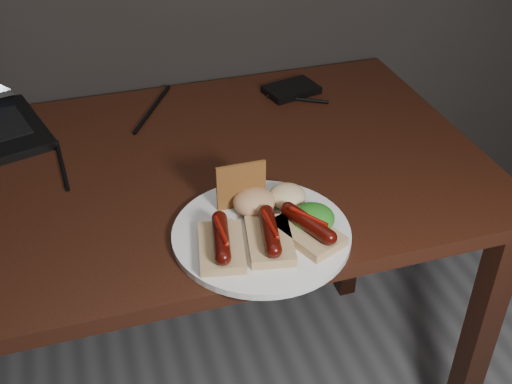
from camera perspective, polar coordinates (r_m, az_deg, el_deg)
name	(u,v)px	position (r m, az deg, el deg)	size (l,w,h in m)	color
desk	(125,215)	(1.27, -11.54, -2.02)	(1.40, 0.70, 0.75)	#37170D
hard_drive	(291,90)	(1.49, 3.15, 9.07)	(0.12, 0.08, 0.02)	black
desk_cables	(100,137)	(1.35, -13.66, 4.80)	(0.90, 0.36, 0.01)	black
plate	(261,234)	(1.05, 0.48, -3.75)	(0.29, 0.29, 0.01)	white
bread_sausage_left	(221,243)	(1.00, -3.10, -4.54)	(0.09, 0.13, 0.04)	#D2BB7B
bread_sausage_center	(270,236)	(1.01, 1.24, -3.96)	(0.09, 0.13, 0.04)	#D2BB7B
bread_sausage_right	(308,229)	(1.03, 4.63, -3.26)	(0.11, 0.13, 0.04)	#D2BB7B
crispbread	(241,186)	(1.08, -1.33, 0.58)	(0.09, 0.01, 0.09)	#A3612C
salad_greens	(313,218)	(1.05, 5.12, -2.30)	(0.07, 0.07, 0.04)	#156213
salsa_mound	(254,202)	(1.08, -0.17, -0.87)	(0.07, 0.07, 0.04)	#A93210
coleslaw_mound	(287,196)	(1.10, 2.76, -0.35)	(0.06, 0.06, 0.04)	beige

